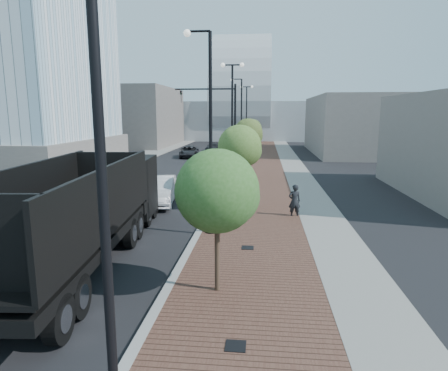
# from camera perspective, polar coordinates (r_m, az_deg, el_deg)

# --- Properties ---
(ground) EXTENTS (220.00, 220.00, 0.00)m
(ground) POSITION_cam_1_polar(r_m,az_deg,el_deg) (9.83, -14.33, -24.84)
(ground) COLOR black
(sidewalk) EXTENTS (7.00, 140.00, 0.12)m
(sidewalk) POSITION_cam_1_polar(r_m,az_deg,el_deg) (47.81, 6.40, 3.76)
(sidewalk) COLOR #4C2D23
(sidewalk) RESTS_ON ground
(concrete_strip) EXTENTS (2.40, 140.00, 0.13)m
(concrete_strip) POSITION_cam_1_polar(r_m,az_deg,el_deg) (47.92, 9.64, 3.70)
(concrete_strip) COLOR slate
(concrete_strip) RESTS_ON ground
(curb) EXTENTS (0.30, 140.00, 0.14)m
(curb) POSITION_cam_1_polar(r_m,az_deg,el_deg) (47.90, 2.20, 3.85)
(curb) COLOR gray
(curb) RESTS_ON ground
(west_sidewalk) EXTENTS (4.00, 140.00, 0.12)m
(west_sidewalk) POSITION_cam_1_polar(r_m,az_deg,el_deg) (50.41, -12.75, 3.92)
(west_sidewalk) COLOR slate
(west_sidewalk) RESTS_ON ground
(dump_truck) EXTENTS (4.10, 14.25, 3.95)m
(dump_truck) POSITION_cam_1_polar(r_m,az_deg,el_deg) (17.61, -17.12, -2.99)
(dump_truck) COLOR black
(dump_truck) RESTS_ON ground
(white_sedan) EXTENTS (2.48, 5.39, 1.71)m
(white_sedan) POSITION_cam_1_polar(r_m,az_deg,el_deg) (24.85, -9.45, -0.71)
(white_sedan) COLOR silver
(white_sedan) RESTS_ON ground
(dark_car_mid) EXTENTS (3.22, 5.57, 1.46)m
(dark_car_mid) POSITION_cam_1_polar(r_m,az_deg,el_deg) (50.75, -5.12, 4.94)
(dark_car_mid) COLOR black
(dark_car_mid) RESTS_ON ground
(dark_car_far) EXTENTS (1.95, 4.22, 1.19)m
(dark_car_far) POSITION_cam_1_polar(r_m,az_deg,el_deg) (59.04, -1.66, 5.63)
(dark_car_far) COLOR black
(dark_car_far) RESTS_ON ground
(pedestrian) EXTENTS (0.76, 0.58, 1.86)m
(pedestrian) POSITION_cam_1_polar(r_m,az_deg,el_deg) (21.54, 10.28, -2.28)
(pedestrian) COLOR black
(pedestrian) RESTS_ON ground
(streetlight_0) EXTENTS (1.72, 0.56, 9.28)m
(streetlight_0) POSITION_cam_1_polar(r_m,az_deg,el_deg) (6.03, -17.52, 2.22)
(streetlight_0) COLOR black
(streetlight_0) RESTS_ON ground
(streetlight_1) EXTENTS (1.44, 0.56, 9.21)m
(streetlight_1) POSITION_cam_1_polar(r_m,az_deg,el_deg) (17.71, -2.32, 6.32)
(streetlight_1) COLOR black
(streetlight_1) RESTS_ON ground
(streetlight_2) EXTENTS (1.72, 0.56, 9.28)m
(streetlight_2) POSITION_cam_1_polar(r_m,az_deg,el_deg) (29.59, 1.20, 8.94)
(streetlight_2) COLOR black
(streetlight_2) RESTS_ON ground
(streetlight_3) EXTENTS (1.44, 0.56, 9.21)m
(streetlight_3) POSITION_cam_1_polar(r_m,az_deg,el_deg) (41.58, 2.39, 8.73)
(streetlight_3) COLOR black
(streetlight_3) RESTS_ON ground
(streetlight_4) EXTENTS (1.72, 0.56, 9.28)m
(streetlight_4) POSITION_cam_1_polar(r_m,az_deg,el_deg) (53.54, 3.30, 9.64)
(streetlight_4) COLOR black
(streetlight_4) RESTS_ON ground
(traffic_mast) EXTENTS (5.09, 0.20, 8.00)m
(traffic_mast) POSITION_cam_1_polar(r_m,az_deg,el_deg) (32.65, 0.04, 9.38)
(traffic_mast) COLOR black
(traffic_mast) RESTS_ON ground
(tree_0) EXTENTS (2.59, 2.58, 4.61)m
(tree_0) POSITION_cam_1_polar(r_m,az_deg,el_deg) (11.81, -0.80, -0.84)
(tree_0) COLOR #382619
(tree_0) RESTS_ON ground
(tree_1) EXTENTS (2.55, 2.54, 5.01)m
(tree_1) POSITION_cam_1_polar(r_m,az_deg,el_deg) (22.63, 2.42, 5.67)
(tree_1) COLOR #382619
(tree_1) RESTS_ON ground
(tree_2) EXTENTS (2.58, 2.57, 5.21)m
(tree_2) POSITION_cam_1_polar(r_m,az_deg,el_deg) (34.57, 3.62, 7.64)
(tree_2) COLOR #382619
(tree_2) RESTS_ON ground
(tree_3) EXTENTS (2.30, 2.23, 4.98)m
(tree_3) POSITION_cam_1_polar(r_m,az_deg,el_deg) (46.56, 4.20, 8.29)
(tree_3) COLOR #382619
(tree_3) RESTS_ON ground
(tower_podium) EXTENTS (19.00, 19.00, 3.00)m
(tower_podium) POSITION_cam_1_polar(r_m,az_deg,el_deg) (48.00, -28.51, 4.31)
(tower_podium) COLOR #635D59
(tower_podium) RESTS_ON ground
(convention_center) EXTENTS (50.00, 30.00, 50.00)m
(convention_center) POSITION_cam_1_polar(r_m,az_deg,el_deg) (92.62, 2.77, 10.74)
(convention_center) COLOR #A0A6AA
(convention_center) RESTS_ON ground
(commercial_block_nw) EXTENTS (14.00, 20.00, 10.00)m
(commercial_block_nw) POSITION_cam_1_polar(r_m,az_deg,el_deg) (71.29, -13.19, 9.74)
(commercial_block_nw) COLOR #5E5955
(commercial_block_nw) RESTS_ON ground
(commercial_block_ne) EXTENTS (12.00, 22.00, 8.00)m
(commercial_block_ne) POSITION_cam_1_polar(r_m,az_deg,el_deg) (58.96, 18.77, 8.39)
(commercial_block_ne) COLOR slate
(commercial_block_ne) RESTS_ON ground
(utility_cover_0) EXTENTS (0.50, 0.50, 0.02)m
(utility_cover_0) POSITION_cam_1_polar(r_m,az_deg,el_deg) (10.13, 1.71, -22.43)
(utility_cover_0) COLOR black
(utility_cover_0) RESTS_ON sidewalk
(utility_cover_1) EXTENTS (0.50, 0.50, 0.02)m
(utility_cover_1) POSITION_cam_1_polar(r_m,az_deg,el_deg) (16.44, 3.49, -9.07)
(utility_cover_1) COLOR black
(utility_cover_1) RESTS_ON sidewalk
(utility_cover_2) EXTENTS (0.50, 0.50, 0.02)m
(utility_cover_2) POSITION_cam_1_polar(r_m,az_deg,el_deg) (27.05, 4.46, -1.25)
(utility_cover_2) COLOR black
(utility_cover_2) RESTS_ON sidewalk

